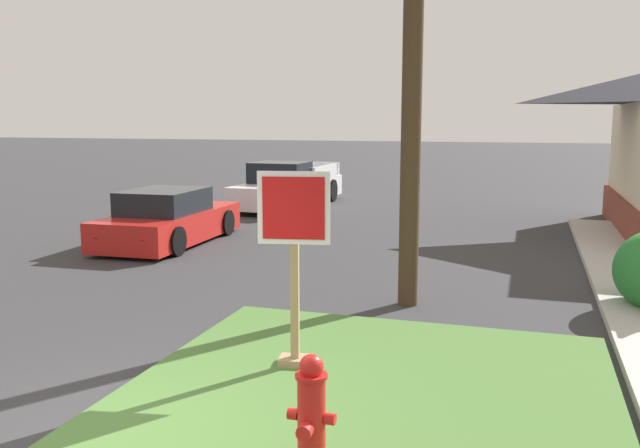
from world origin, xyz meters
The scene contains 7 objects.
ground_plane centered at (0.00, 0.00, 0.00)m, with size 160.00×160.00×0.00m, color #333335.
grass_corner_patch centered at (2.00, 1.68, 0.04)m, with size 4.92×4.94×0.08m, color #477033.
fire_hydrant centered at (1.95, -0.03, 0.54)m, with size 0.38×0.34×0.96m.
stop_sign centered at (1.05, 2.13, 1.17)m, with size 0.78×0.34×2.18m.
manhole_cover centered at (0.73, 2.82, 0.01)m, with size 0.70×0.70×0.02m, color black.
parked_sedan_red centered at (-4.32, 8.68, 0.54)m, with size 1.96×4.26×1.25m.
pickup_truck_white centered at (-3.93, 15.60, 0.62)m, with size 2.12×5.62×1.48m.
Camera 1 is at (3.46, -4.64, 2.81)m, focal length 37.60 mm.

